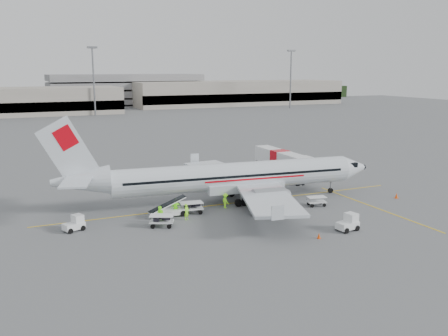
% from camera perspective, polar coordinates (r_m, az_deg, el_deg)
% --- Properties ---
extents(ground, '(360.00, 360.00, 0.00)m').
position_cam_1_polar(ground, '(57.72, 0.81, -4.06)').
color(ground, '#56595B').
extents(stripe_lead, '(44.00, 0.20, 0.01)m').
position_cam_1_polar(stripe_lead, '(57.72, 0.81, -4.05)').
color(stripe_lead, yellow).
rests_on(stripe_lead, ground).
extents(stripe_cross, '(0.20, 20.00, 0.01)m').
position_cam_1_polar(stripe_cross, '(58.64, 16.76, -4.30)').
color(stripe_cross, yellow).
rests_on(stripe_cross, ground).
extents(terminal_east, '(90.00, 26.00, 10.00)m').
position_cam_1_polar(terminal_east, '(216.91, 1.53, 8.59)').
color(terminal_east, gray).
rests_on(terminal_east, ground).
extents(parking_garage, '(62.00, 24.00, 14.00)m').
position_cam_1_polar(parking_garage, '(216.15, -11.20, 8.90)').
color(parking_garage, slate).
rests_on(parking_garage, ground).
extents(treeline, '(300.00, 3.00, 6.00)m').
position_cam_1_polar(treeline, '(227.04, -18.24, 7.65)').
color(treeline, black).
rests_on(treeline, ground).
extents(mast_center, '(3.20, 1.20, 22.00)m').
position_cam_1_polar(mast_center, '(170.93, -14.66, 9.51)').
color(mast_center, slate).
rests_on(mast_center, ground).
extents(mast_east, '(3.20, 1.20, 22.00)m').
position_cam_1_polar(mast_east, '(197.74, 7.63, 9.97)').
color(mast_east, slate).
rests_on(mast_east, ground).
extents(aircraft, '(40.37, 33.13, 10.35)m').
position_cam_1_polar(aircraft, '(57.46, 1.26, 1.16)').
color(aircraft, silver).
rests_on(aircraft, ground).
extents(jet_bridge, '(2.86, 14.97, 3.93)m').
position_cam_1_polar(jet_bridge, '(71.23, 6.39, 0.45)').
color(jet_bridge, white).
rests_on(jet_bridge, ground).
extents(belt_loader, '(4.86, 2.00, 2.59)m').
position_cam_1_polar(belt_loader, '(52.74, -6.30, -4.15)').
color(belt_loader, white).
rests_on(belt_loader, ground).
extents(tug_fore, '(2.30, 1.55, 1.65)m').
position_cam_1_polar(tug_fore, '(49.48, 13.93, -6.04)').
color(tug_fore, white).
rests_on(tug_fore, ground).
extents(tug_mid, '(1.99, 1.18, 1.51)m').
position_cam_1_polar(tug_mid, '(53.47, 5.40, -4.52)').
color(tug_mid, white).
rests_on(tug_mid, ground).
extents(tug_aft, '(2.22, 1.76, 1.51)m').
position_cam_1_polar(tug_aft, '(50.10, -16.81, -6.06)').
color(tug_aft, white).
rests_on(tug_aft, ground).
extents(cart_loaded_a, '(2.58, 1.72, 1.26)m').
position_cam_1_polar(cart_loaded_a, '(53.70, -3.76, -4.56)').
color(cart_loaded_a, white).
rests_on(cart_loaded_a, ground).
extents(cart_loaded_b, '(2.66, 2.19, 1.20)m').
position_cam_1_polar(cart_loaded_b, '(49.58, -7.14, -6.02)').
color(cart_loaded_b, white).
rests_on(cart_loaded_b, ground).
extents(cart_empty_a, '(2.69, 1.96, 1.26)m').
position_cam_1_polar(cart_empty_a, '(53.31, 7.16, -4.75)').
color(cart_empty_a, white).
rests_on(cart_empty_a, ground).
extents(cart_empty_b, '(2.31, 1.65, 1.09)m').
position_cam_1_polar(cart_empty_b, '(57.46, 10.53, -3.76)').
color(cart_empty_b, white).
rests_on(cart_empty_b, ground).
extents(cone_nose, '(0.40, 0.40, 0.66)m').
position_cam_1_polar(cone_nose, '(63.34, 19.11, -2.99)').
color(cone_nose, '#F04706').
rests_on(cone_nose, ground).
extents(cone_port, '(0.43, 0.43, 0.71)m').
position_cam_1_polar(cone_port, '(75.51, -5.41, -0.15)').
color(cone_port, '#F04706').
rests_on(cone_port, ground).
extents(cone_stbd, '(0.33, 0.33, 0.54)m').
position_cam_1_polar(cone_stbd, '(46.88, 10.80, -7.59)').
color(cone_stbd, '#F04706').
rests_on(cone_stbd, ground).
extents(crew_a, '(0.73, 0.66, 1.67)m').
position_cam_1_polar(crew_a, '(51.51, -4.30, -5.03)').
color(crew_a, '#8EFF20').
rests_on(crew_a, ground).
extents(crew_b, '(1.03, 1.07, 1.74)m').
position_cam_1_polar(crew_b, '(50.68, -7.30, -5.32)').
color(crew_b, '#8EFF20').
rests_on(crew_b, ground).
extents(crew_c, '(0.75, 1.15, 1.67)m').
position_cam_1_polar(crew_c, '(55.63, 0.18, -3.76)').
color(crew_c, '#8EFF20').
rests_on(crew_c, ground).
extents(crew_d, '(1.04, 0.46, 1.75)m').
position_cam_1_polar(crew_d, '(53.18, -5.55, -4.48)').
color(crew_d, '#8EFF20').
rests_on(crew_d, ground).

